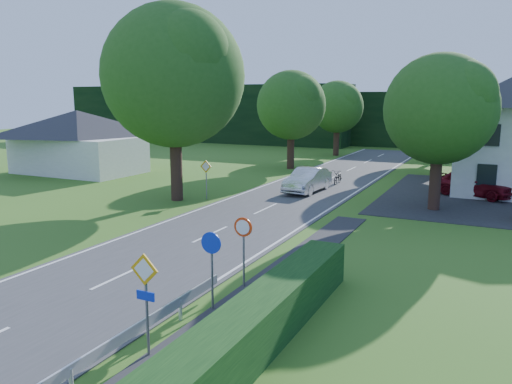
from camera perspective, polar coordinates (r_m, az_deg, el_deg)
The scene contains 23 objects.
road at distance 24.59m, azimuth -2.81°, elevation -3.77°, with size 7.00×80.00×0.04m, color #3B3B3E.
parking_pad at distance 34.41m, azimuth 26.37°, elevation -0.72°, with size 14.00×16.00×0.04m, color #262628.
line_edge_left at distance 26.26m, azimuth -9.05°, elevation -2.90°, with size 0.12×80.00×0.01m, color white.
line_edge_right at distance 23.24m, azimuth 4.26°, elevation -4.57°, with size 0.12×80.00×0.01m, color white.
line_centre at distance 24.58m, azimuth -2.81°, elevation -3.71°, with size 0.12×80.00×0.01m, color white, non-canonical shape.
tree_main at distance 30.40m, azimuth -9.31°, elevation 9.91°, with size 9.40×9.40×11.64m, color #255419, non-canonical shape.
tree_left_far at distance 44.10m, azimuth 4.02°, elevation 8.20°, with size 7.00×7.00×8.58m, color #255419, non-canonical shape.
tree_right_far at distance 43.12m, azimuth 20.17°, elevation 7.87°, with size 7.40×7.40×9.09m, color #255419, non-canonical shape.
tree_left_back at distance 55.27m, azimuth 9.23°, elevation 8.31°, with size 6.60×6.60×8.07m, color #255419, non-canonical shape.
tree_right_back at distance 51.21m, azimuth 19.95°, elevation 7.36°, with size 6.20×6.20×7.56m, color #255419, non-canonical shape.
tree_right_mid at distance 29.07m, azimuth 20.13°, elevation 6.36°, with size 7.00×7.00×8.58m, color #255419, non-canonical shape.
treeline_left at distance 74.27m, azimuth -6.24°, elevation 8.91°, with size 44.00×6.00×8.00m, color black.
treeline_right at distance 67.00m, azimuth 23.17°, elevation 7.52°, with size 30.00×5.00×7.00m, color black.
bungalow_left at distance 44.23m, azimuth -19.65°, elevation 5.58°, with size 11.00×6.50×5.20m.
streetlight at distance 31.09m, azimuth 19.74°, elevation 6.94°, with size 2.03×0.18×8.00m.
sign_priority_right at distance 12.19m, azimuth -12.53°, elevation -10.42°, with size 0.78×0.09×2.59m.
sign_roundabout at distance 14.55m, azimuth -5.11°, elevation -7.22°, with size 0.64×0.08×2.37m.
sign_speed_limit at distance 16.19m, azimuth -1.47°, elevation -4.98°, with size 0.64×0.11×2.37m.
sign_priority_left at distance 30.71m, azimuth -5.74°, elevation 2.31°, with size 0.78×0.09×2.44m.
moving_car at distance 33.19m, azimuth 5.91°, elevation 1.38°, with size 1.67×4.79×1.58m, color silver.
motorcycle at distance 36.70m, azimuth 9.35°, elevation 1.74°, with size 0.68×1.95×1.02m, color black.
parked_car_red at distance 34.28m, azimuth 23.60°, elevation 0.93°, with size 1.99×4.95×1.69m, color maroon.
parasol at distance 36.22m, azimuth 25.00°, elevation 1.54°, with size 2.17×2.21×1.99m, color red.
Camera 1 is at (11.50, -0.86, 6.12)m, focal length 35.00 mm.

